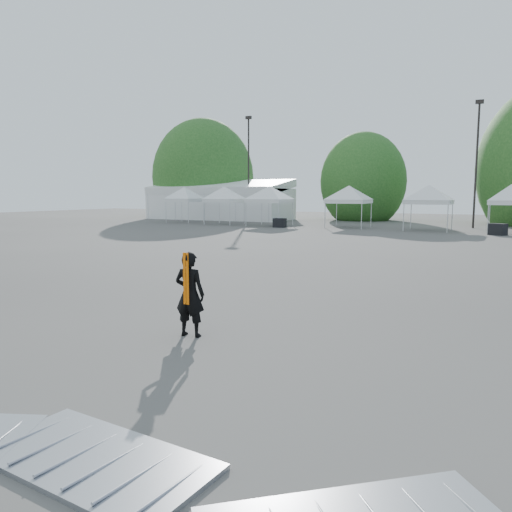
% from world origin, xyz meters
% --- Properties ---
extents(ground, '(120.00, 120.00, 0.00)m').
position_xyz_m(ground, '(0.00, 0.00, 0.00)').
color(ground, '#474442').
rests_on(ground, ground).
extents(marquee, '(15.00, 6.25, 4.23)m').
position_xyz_m(marquee, '(-22.00, 35.00, 1.97)').
color(marquee, white).
rests_on(marquee, ground).
extents(light_pole_west, '(0.60, 0.25, 10.30)m').
position_xyz_m(light_pole_west, '(-18.00, 34.00, 5.77)').
color(light_pole_west, black).
rests_on(light_pole_west, ground).
extents(light_pole_east, '(0.60, 0.25, 9.80)m').
position_xyz_m(light_pole_east, '(3.00, 32.00, 5.52)').
color(light_pole_east, black).
rests_on(light_pole_east, ground).
extents(tree_far_w, '(4.80, 4.80, 7.30)m').
position_xyz_m(tree_far_w, '(-26.00, 38.00, 4.54)').
color(tree_far_w, '#382314').
rests_on(tree_far_w, ground).
extents(tree_mid_w, '(4.16, 4.16, 6.33)m').
position_xyz_m(tree_mid_w, '(-8.00, 40.00, 3.93)').
color(tree_mid_w, '#382314').
rests_on(tree_mid_w, ground).
extents(tent_a, '(3.86, 3.86, 3.88)m').
position_xyz_m(tent_a, '(-21.87, 28.43, 3.06)').
color(tent_a, silver).
rests_on(tent_a, ground).
extents(tent_b, '(3.96, 3.96, 3.88)m').
position_xyz_m(tent_b, '(-16.99, 27.49, 3.06)').
color(tent_b, silver).
rests_on(tent_b, ground).
extents(tent_c, '(4.47, 4.47, 3.88)m').
position_xyz_m(tent_c, '(-12.51, 27.39, 3.06)').
color(tent_c, silver).
rests_on(tent_c, ground).
extents(tent_d, '(4.40, 4.40, 3.88)m').
position_xyz_m(tent_d, '(-5.95, 28.23, 3.06)').
color(tent_d, silver).
rests_on(tent_d, ground).
extents(tent_e, '(4.49, 4.49, 3.88)m').
position_xyz_m(tent_e, '(0.23, 27.58, 3.06)').
color(tent_e, silver).
rests_on(tent_e, ground).
extents(tent_f, '(3.94, 3.94, 3.88)m').
position_xyz_m(tent_f, '(5.53, 27.66, 3.06)').
color(tent_f, silver).
rests_on(tent_f, ground).
extents(man, '(0.63, 0.45, 1.61)m').
position_xyz_m(man, '(0.28, -2.99, 0.81)').
color(man, black).
rests_on(man, ground).
extents(barrier_mid, '(2.52, 1.40, 0.08)m').
position_xyz_m(barrier_mid, '(2.00, -7.16, 0.04)').
color(barrier_mid, '#A4A6AC').
rests_on(barrier_mid, ground).
extents(crate_west, '(1.00, 0.81, 0.74)m').
position_xyz_m(crate_west, '(-10.87, 25.81, 0.37)').
color(crate_west, black).
rests_on(crate_west, ground).
extents(crate_mid, '(1.20, 1.09, 0.76)m').
position_xyz_m(crate_mid, '(4.90, 25.45, 0.38)').
color(crate_mid, black).
rests_on(crate_mid, ground).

